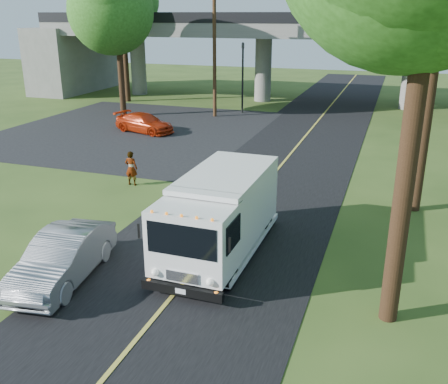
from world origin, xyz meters
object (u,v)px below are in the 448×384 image
at_px(red_sedan, 144,123).
at_px(silver_sedan, 63,257).
at_px(tree_left_lot, 118,3).
at_px(tree_left_far, 124,10).
at_px(step_van, 220,213).
at_px(pedestrian, 131,168).
at_px(traffic_signal, 243,70).
at_px(utility_pole, 214,52).

xyz_separation_m(red_sedan, silver_sedan, (6.68, -17.66, 0.10)).
bearing_deg(silver_sedan, red_sedan, 102.90).
relative_size(tree_left_lot, tree_left_far, 1.06).
height_order(step_van, pedestrian, step_van).
relative_size(step_van, red_sedan, 1.49).
distance_m(traffic_signal, tree_left_far, 11.75).
xyz_separation_m(tree_left_lot, pedestrian, (8.20, -13.77, -7.13)).
bearing_deg(pedestrian, utility_pole, -86.77).
xyz_separation_m(tree_left_far, red_sedan, (6.82, -10.18, -6.85)).
height_order(traffic_signal, red_sedan, traffic_signal).
distance_m(tree_left_lot, pedestrian, 17.54).
xyz_separation_m(utility_pole, tree_left_lot, (-6.29, -2.16, 3.31)).
distance_m(silver_sedan, pedestrian, 8.39).
xyz_separation_m(tree_left_lot, step_van, (14.17, -18.87, -6.51)).
height_order(silver_sedan, pedestrian, pedestrian).
height_order(step_van, red_sedan, step_van).
relative_size(step_van, pedestrian, 3.98).
relative_size(traffic_signal, pedestrian, 3.38).
bearing_deg(traffic_signal, step_van, -74.54).
bearing_deg(tree_left_far, pedestrian, -60.47).
relative_size(tree_left_far, pedestrian, 6.42).
distance_m(tree_left_lot, step_van, 24.48).
bearing_deg(traffic_signal, tree_left_lot, -151.89).
bearing_deg(step_van, pedestrian, 139.88).
height_order(utility_pole, silver_sedan, utility_pole).
height_order(tree_left_far, silver_sedan, tree_left_far).
bearing_deg(traffic_signal, pedestrian, -88.71).
height_order(traffic_signal, tree_left_lot, tree_left_lot).
relative_size(utility_pole, tree_left_lot, 0.86).
xyz_separation_m(silver_sedan, pedestrian, (-2.30, 8.07, 0.08)).
relative_size(red_sedan, pedestrian, 2.67).
bearing_deg(red_sedan, silver_sedan, -144.53).
height_order(tree_left_lot, tree_left_far, tree_left_lot).
height_order(traffic_signal, utility_pole, utility_pole).
relative_size(tree_left_far, step_van, 1.61).
bearing_deg(utility_pole, pedestrian, -83.18).
height_order(red_sedan, pedestrian, pedestrian).
bearing_deg(pedestrian, silver_sedan, 102.30).
xyz_separation_m(utility_pole, tree_left_far, (-9.29, 3.84, 2.86)).
relative_size(tree_left_lot, step_van, 1.71).
relative_size(traffic_signal, red_sedan, 1.27).
xyz_separation_m(tree_left_lot, tree_left_far, (-3.00, 6.00, -0.45)).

